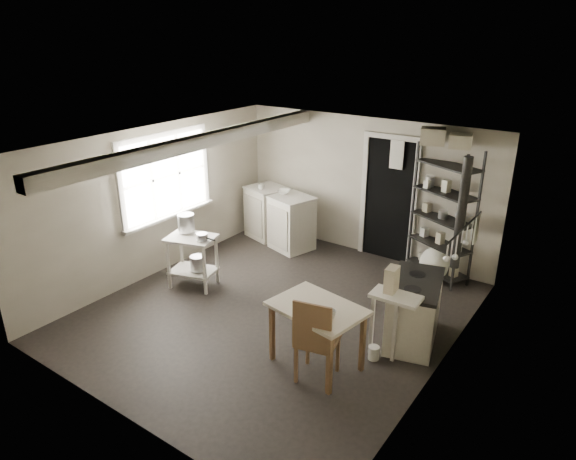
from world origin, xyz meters
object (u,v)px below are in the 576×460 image
Objects in this scene: base_cabinets at (279,218)px; work_table at (317,336)px; stove at (414,308)px; chair at (318,339)px; prep_table at (193,261)px; stockpot at (186,223)px; shelf_rack at (443,219)px; flour_sack at (434,266)px.

base_cabinets is 1.42× the size of work_table.
chair is (-0.57, -1.30, 0.04)m from stove.
stove reaches higher than work_table.
stockpot is at bearing 152.85° from prep_table.
shelf_rack is (2.87, 2.39, 0.55)m from prep_table.
stockpot is 0.26× the size of work_table.
base_cabinets is 2.82m from flour_sack.
stove is 1.92× the size of flour_sack.
base_cabinets is 0.70× the size of shelf_rack.
shelf_rack is 2.04× the size of work_table.
shelf_rack is (2.80, 0.31, 0.49)m from base_cabinets.
chair reaches higher than work_table.
base_cabinets is at bearing 88.29° from prep_table.
base_cabinets is 3.86m from chair.
stockpot reaches higher than base_cabinets.
chair is at bearing -68.97° from shelf_rack.
work_table is (2.47, -2.67, -0.08)m from base_cabinets.
base_cabinets reaches higher than prep_table.
chair is at bearing -94.01° from flour_sack.
base_cabinets is (0.06, 2.08, 0.06)m from prep_table.
stockpot is at bearing 150.62° from chair.
stockpot is 0.26× the size of chair.
shelf_rack is 3.20m from chair.
prep_table is 3.27m from stove.
work_table is (2.71, -0.68, -0.56)m from stockpot.
prep_table is 2.77m from chair.
flour_sack is at bearing 87.79° from stove.
flour_sack is at bearing 18.98° from base_cabinets.
prep_table is 2.98× the size of stockpot.
work_table is at bearing -135.86° from stove.
prep_table is at bearing -142.23° from flour_sack.
prep_table reaches higher than flour_sack.
work_table is (-0.69, -1.13, -0.06)m from stove.
chair is at bearing -16.16° from prep_table.
shelf_rack is at bearing 86.85° from stove.
flour_sack is at bearing 73.49° from chair.
shelf_rack reaches higher than work_table.
stove is at bearing 7.44° from stockpot.
stove is 1.42m from chair.
base_cabinets is at bearing 119.82° from chair.
base_cabinets reaches higher than stove.
flour_sack is (3.04, 2.13, -0.70)m from stockpot.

